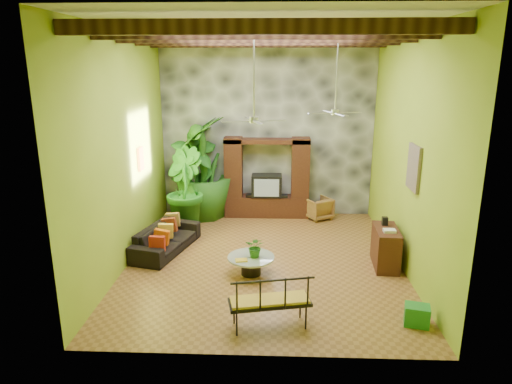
{
  "coord_description": "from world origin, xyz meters",
  "views": [
    {
      "loc": [
        0.22,
        -9.49,
        4.26
      ],
      "look_at": [
        -0.19,
        0.2,
        1.54
      ],
      "focal_mm": 32.0,
      "sensor_mm": 36.0,
      "label": 1
    }
  ],
  "objects_px": {
    "tall_plant_b": "(183,189)",
    "coffee_table": "(251,263)",
    "ceiling_fan_front": "(254,110)",
    "ceiling_fan_back": "(335,103)",
    "sofa": "(166,238)",
    "green_bin": "(417,315)",
    "wicker_armchair": "(318,208)",
    "iron_bench": "(270,299)",
    "tall_plant_c": "(203,168)",
    "tall_plant_a": "(196,175)",
    "entertainment_center": "(267,184)",
    "side_console": "(386,247)"
  },
  "relations": [
    {
      "from": "ceiling_fan_back",
      "to": "tall_plant_b",
      "type": "distance_m",
      "value": 4.52
    },
    {
      "from": "entertainment_center",
      "to": "side_console",
      "type": "height_order",
      "value": "entertainment_center"
    },
    {
      "from": "tall_plant_c",
      "to": "side_console",
      "type": "height_order",
      "value": "tall_plant_c"
    },
    {
      "from": "iron_bench",
      "to": "green_bin",
      "type": "xyz_separation_m",
      "value": [
        2.49,
        0.23,
        -0.37
      ]
    },
    {
      "from": "entertainment_center",
      "to": "sofa",
      "type": "height_order",
      "value": "entertainment_center"
    },
    {
      "from": "wicker_armchair",
      "to": "side_console",
      "type": "bearing_deg",
      "value": 79.91
    },
    {
      "from": "ceiling_fan_front",
      "to": "ceiling_fan_back",
      "type": "relative_size",
      "value": 1.0
    },
    {
      "from": "sofa",
      "to": "wicker_armchair",
      "type": "bearing_deg",
      "value": -41.37
    },
    {
      "from": "tall_plant_c",
      "to": "entertainment_center",
      "type": "bearing_deg",
      "value": 4.11
    },
    {
      "from": "ceiling_fan_back",
      "to": "iron_bench",
      "type": "distance_m",
      "value": 5.09
    },
    {
      "from": "wicker_armchair",
      "to": "green_bin",
      "type": "xyz_separation_m",
      "value": [
        1.17,
        -5.49,
        -0.13
      ]
    },
    {
      "from": "entertainment_center",
      "to": "sofa",
      "type": "bearing_deg",
      "value": -130.85
    },
    {
      "from": "side_console",
      "to": "green_bin",
      "type": "height_order",
      "value": "side_console"
    },
    {
      "from": "tall_plant_a",
      "to": "tall_plant_b",
      "type": "distance_m",
      "value": 0.91
    },
    {
      "from": "sofa",
      "to": "side_console",
      "type": "relative_size",
      "value": 1.96
    },
    {
      "from": "tall_plant_b",
      "to": "coffee_table",
      "type": "distance_m",
      "value": 3.49
    },
    {
      "from": "ceiling_fan_back",
      "to": "tall_plant_a",
      "type": "bearing_deg",
      "value": 154.24
    },
    {
      "from": "iron_bench",
      "to": "side_console",
      "type": "distance_m",
      "value": 3.59
    },
    {
      "from": "ceiling_fan_back",
      "to": "side_console",
      "type": "relative_size",
      "value": 1.73
    },
    {
      "from": "ceiling_fan_back",
      "to": "tall_plant_a",
      "type": "xyz_separation_m",
      "value": [
        -3.59,
        1.73,
        -2.16
      ]
    },
    {
      "from": "tall_plant_b",
      "to": "iron_bench",
      "type": "distance_m",
      "value": 5.4
    },
    {
      "from": "sofa",
      "to": "green_bin",
      "type": "distance_m",
      "value": 5.8
    },
    {
      "from": "wicker_armchair",
      "to": "coffee_table",
      "type": "relative_size",
      "value": 0.69
    },
    {
      "from": "tall_plant_a",
      "to": "entertainment_center",
      "type": "bearing_deg",
      "value": 5.86
    },
    {
      "from": "ceiling_fan_front",
      "to": "wicker_armchair",
      "type": "bearing_deg",
      "value": 63.39
    },
    {
      "from": "entertainment_center",
      "to": "tall_plant_c",
      "type": "relative_size",
      "value": 0.83
    },
    {
      "from": "entertainment_center",
      "to": "tall_plant_c",
      "type": "distance_m",
      "value": 1.88
    },
    {
      "from": "wicker_armchair",
      "to": "tall_plant_a",
      "type": "relative_size",
      "value": 0.27
    },
    {
      "from": "iron_bench",
      "to": "coffee_table",
      "type": "bearing_deg",
      "value": 89.53
    },
    {
      "from": "wicker_armchair",
      "to": "tall_plant_c",
      "type": "xyz_separation_m",
      "value": [
        -3.29,
        0.06,
        1.14
      ]
    },
    {
      "from": "entertainment_center",
      "to": "tall_plant_b",
      "type": "relative_size",
      "value": 1.1
    },
    {
      "from": "wicker_armchair",
      "to": "iron_bench",
      "type": "bearing_deg",
      "value": 46.43
    },
    {
      "from": "tall_plant_c",
      "to": "wicker_armchair",
      "type": "bearing_deg",
      "value": -0.97
    },
    {
      "from": "tall_plant_c",
      "to": "green_bin",
      "type": "relative_size",
      "value": 7.17
    },
    {
      "from": "ceiling_fan_front",
      "to": "ceiling_fan_back",
      "type": "distance_m",
      "value": 2.41
    },
    {
      "from": "sofa",
      "to": "iron_bench",
      "type": "relative_size",
      "value": 1.48
    },
    {
      "from": "entertainment_center",
      "to": "sofa",
      "type": "distance_m",
      "value": 3.6
    },
    {
      "from": "entertainment_center",
      "to": "iron_bench",
      "type": "xyz_separation_m",
      "value": [
        0.16,
        -5.9,
        -0.42
      ]
    },
    {
      "from": "side_console",
      "to": "tall_plant_b",
      "type": "bearing_deg",
      "value": 159.04
    },
    {
      "from": "ceiling_fan_back",
      "to": "coffee_table",
      "type": "distance_m",
      "value": 4.12
    },
    {
      "from": "green_bin",
      "to": "ceiling_fan_back",
      "type": "bearing_deg",
      "value": 105.7
    },
    {
      "from": "ceiling_fan_front",
      "to": "wicker_armchair",
      "type": "xyz_separation_m",
      "value": [
        1.68,
        3.35,
        -3.09
      ]
    },
    {
      "from": "ceiling_fan_front",
      "to": "sofa",
      "type": "xyz_separation_m",
      "value": [
        -2.12,
        0.86,
        -3.09
      ]
    },
    {
      "from": "sofa",
      "to": "side_console",
      "type": "bearing_deg",
      "value": -81.96
    },
    {
      "from": "tall_plant_c",
      "to": "side_console",
      "type": "bearing_deg",
      "value": -35.52
    },
    {
      "from": "ceiling_fan_back",
      "to": "iron_bench",
      "type": "xyz_separation_m",
      "value": [
        -1.44,
        -3.97,
        -2.85
      ]
    },
    {
      "from": "side_console",
      "to": "ceiling_fan_back",
      "type": "bearing_deg",
      "value": 131.13
    },
    {
      "from": "entertainment_center",
      "to": "tall_plant_b",
      "type": "height_order",
      "value": "entertainment_center"
    },
    {
      "from": "ceiling_fan_back",
      "to": "iron_bench",
      "type": "height_order",
      "value": "ceiling_fan_back"
    },
    {
      "from": "wicker_armchair",
      "to": "coffee_table",
      "type": "bearing_deg",
      "value": 34.13
    }
  ]
}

